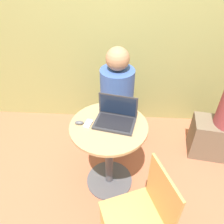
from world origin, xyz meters
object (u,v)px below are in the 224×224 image
object	(u,v)px
laptop	(116,117)
person_seated	(117,107)
cell_phone	(88,124)
chair_empty	(142,216)

from	to	relation	value
laptop	person_seated	distance (m)	0.63
cell_phone	chair_empty	xyz separation A→B (m)	(0.45, -0.58, -0.33)
cell_phone	person_seated	world-z (taller)	person_seated
laptop	chair_empty	distance (m)	0.76
laptop	chair_empty	xyz separation A→B (m)	(0.22, -0.63, -0.37)
laptop	cell_phone	world-z (taller)	laptop
laptop	chair_empty	size ratio (longest dim) A/B	0.43
laptop	cell_phone	xyz separation A→B (m)	(-0.22, -0.05, -0.04)
cell_phone	person_seated	xyz separation A→B (m)	(0.22, 0.60, -0.26)
chair_empty	person_seated	distance (m)	1.20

